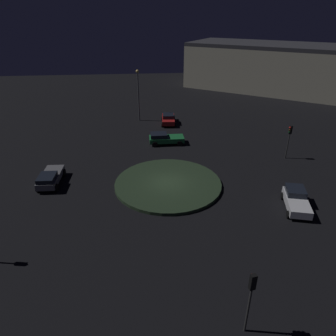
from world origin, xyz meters
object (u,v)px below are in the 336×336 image
(car_white, at_px, (296,200))
(traffic_light_south, at_px, (251,292))
(car_grey, at_px, (50,178))
(streetlamp_north, at_px, (138,90))
(car_green, at_px, (165,138))
(traffic_light_east, at_px, (289,135))
(car_red, at_px, (168,119))
(store_building, at_px, (272,67))

(car_white, distance_m, traffic_light_south, 13.45)
(car_grey, bearing_deg, streetlamp_north, -23.42)
(car_grey, distance_m, car_green, 14.91)
(car_white, distance_m, traffic_light_east, 10.34)
(car_red, relative_size, car_grey, 1.02)
(car_green, bearing_deg, car_white, -57.04)
(car_green, bearing_deg, traffic_light_east, -22.89)
(car_grey, relative_size, car_white, 0.98)
(car_red, height_order, car_green, car_red)
(streetlamp_north, bearing_deg, car_red, -24.17)
(store_building, bearing_deg, car_grey, 79.72)
(car_grey, distance_m, store_building, 52.00)
(car_green, bearing_deg, car_red, 80.81)
(traffic_light_south, xyz_separation_m, store_building, (22.87, 53.41, 1.67))
(car_red, bearing_deg, streetlamp_north, -109.25)
(car_white, height_order, traffic_light_south, traffic_light_south)
(car_white, relative_size, store_building, 0.12)
(car_white, bearing_deg, traffic_light_east, 174.99)
(car_grey, bearing_deg, car_red, -36.09)
(store_building, bearing_deg, traffic_light_south, 101.54)
(car_red, height_order, store_building, store_building)
(car_red, distance_m, streetlamp_north, 6.09)
(traffic_light_east, bearing_deg, car_green, -41.36)
(car_red, bearing_deg, car_grey, -33.19)
(car_grey, height_order, streetlamp_north, streetlamp_north)
(car_white, distance_m, car_green, 18.04)
(traffic_light_south, bearing_deg, store_building, -32.43)
(car_grey, height_order, car_green, car_green)
(car_red, height_order, traffic_light_east, traffic_light_east)
(streetlamp_north, bearing_deg, traffic_light_south, -82.02)
(store_building, bearing_deg, streetlamp_north, 67.74)
(car_red, height_order, car_white, car_white)
(car_grey, height_order, car_white, car_white)
(car_red, relative_size, traffic_light_south, 1.07)
(car_red, relative_size, traffic_light_east, 1.11)
(car_red, distance_m, traffic_light_east, 18.04)
(car_green, distance_m, traffic_light_south, 25.91)
(car_grey, xyz_separation_m, store_building, (36.67, 36.67, 3.79))
(car_green, bearing_deg, car_grey, -142.95)
(car_red, height_order, streetlamp_north, streetlamp_north)
(traffic_light_east, height_order, traffic_light_south, traffic_light_south)
(car_white, height_order, traffic_light_east, traffic_light_east)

